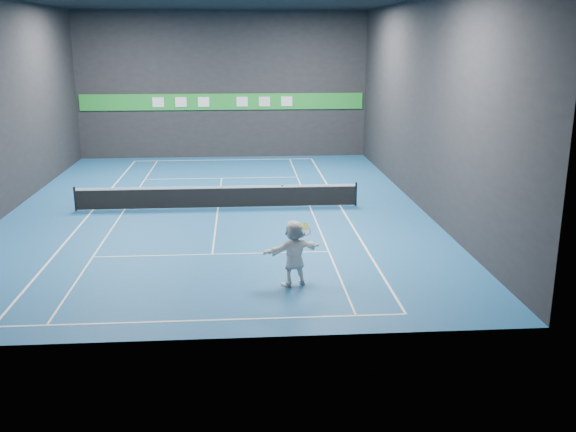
{
  "coord_description": "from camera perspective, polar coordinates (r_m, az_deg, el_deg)",
  "views": [
    {
      "loc": [
        1.08,
        -27.78,
        7.24
      ],
      "look_at": [
        2.62,
        -6.99,
        1.5
      ],
      "focal_mm": 40.0,
      "sensor_mm": 36.0,
      "label": 1
    }
  ],
  "objects": [
    {
      "name": "baseline_far",
      "position": [
        40.34,
        -5.71,
        4.99
      ],
      "size": [
        10.98,
        0.08,
        0.01
      ],
      "primitive_type": "cube",
      "color": "white",
      "rests_on": "ground"
    },
    {
      "name": "sideline_doubles_right",
      "position": [
        29.05,
        4.64,
        0.92
      ],
      "size": [
        0.08,
        23.78,
        0.01
      ],
      "primitive_type": "cube",
      "color": "white",
      "rests_on": "ground"
    },
    {
      "name": "wall_front",
      "position": [
        15.08,
        -8.29,
        4.75
      ],
      "size": [
        18.0,
        0.1,
        9.0
      ],
      "primitive_type": "cube",
      "color": "black",
      "rests_on": "ground"
    },
    {
      "name": "sideline_singles_left",
      "position": [
        29.18,
        -14.33,
        0.54
      ],
      "size": [
        0.06,
        23.78,
        0.01
      ],
      "primitive_type": "cube",
      "color": "white",
      "rests_on": "ground"
    },
    {
      "name": "ground",
      "position": [
        28.73,
        -6.24,
        0.71
      ],
      "size": [
        26.0,
        26.0,
        0.0
      ],
      "primitive_type": "plane",
      "color": "#175083",
      "rests_on": "ground"
    },
    {
      "name": "sponsor_banner",
      "position": [
        40.91,
        -5.81,
        10.07
      ],
      "size": [
        17.64,
        0.11,
        1.0
      ],
      "color": "#1F902E",
      "rests_on": "wall_back"
    },
    {
      "name": "tennis_ball",
      "position": [
        18.91,
        -0.51,
        2.72
      ],
      "size": [
        0.06,
        0.06,
        0.06
      ],
      "primitive_type": "sphere",
      "color": "#B3D223",
      "rests_on": "player"
    },
    {
      "name": "sideline_doubles_left",
      "position": [
        29.46,
        -16.97,
        0.49
      ],
      "size": [
        0.08,
        23.78,
        0.01
      ],
      "primitive_type": "cube",
      "color": "white",
      "rests_on": "ground"
    },
    {
      "name": "wall_right",
      "position": [
        29.02,
        11.8,
        9.66
      ],
      "size": [
        0.1,
        26.0,
        9.0
      ],
      "primitive_type": "cube",
      "color": "black",
      "rests_on": "ground"
    },
    {
      "name": "service_line_near",
      "position": [
        22.6,
        -6.75,
        -3.39
      ],
      "size": [
        8.23,
        0.06,
        0.01
      ],
      "primitive_type": "cube",
      "color": "white",
      "rests_on": "ground"
    },
    {
      "name": "baseline_near",
      "position": [
        17.5,
        -7.48,
        -9.18
      ],
      "size": [
        10.98,
        0.08,
        0.01
      ],
      "primitive_type": "cube",
      "color": "white",
      "rests_on": "ground"
    },
    {
      "name": "service_line_far",
      "position": [
        34.96,
        -5.91,
        3.37
      ],
      "size": [
        8.23,
        0.06,
        0.01
      ],
      "primitive_type": "cube",
      "color": "white",
      "rests_on": "ground"
    },
    {
      "name": "sideline_singles_right",
      "position": [
        28.87,
        1.94,
        0.87
      ],
      "size": [
        0.06,
        23.78,
        0.01
      ],
      "primitive_type": "cube",
      "color": "white",
      "rests_on": "ground"
    },
    {
      "name": "tennis_net",
      "position": [
        28.6,
        -6.27,
        1.75
      ],
      "size": [
        12.5,
        0.1,
        1.07
      ],
      "color": "black",
      "rests_on": "ground"
    },
    {
      "name": "center_service_line",
      "position": [
        28.73,
        -6.24,
        0.71
      ],
      "size": [
        0.06,
        12.8,
        0.01
      ],
      "primitive_type": "cube",
      "color": "white",
      "rests_on": "ground"
    },
    {
      "name": "player",
      "position": [
        19.39,
        0.54,
        -3.3
      ],
      "size": [
        1.99,
        1.27,
        2.05
      ],
      "primitive_type": "imported",
      "rotation": [
        0.0,
        0.0,
        3.52
      ],
      "color": "white",
      "rests_on": "ground"
    },
    {
      "name": "tennis_racket",
      "position": [
        19.28,
        1.55,
        -1.45
      ],
      "size": [
        0.44,
        0.32,
        0.79
      ],
      "color": "red",
      "rests_on": "player"
    },
    {
      "name": "wall_back",
      "position": [
        40.89,
        -5.84,
        11.48
      ],
      "size": [
        18.0,
        0.1,
        9.0
      ],
      "primitive_type": "cube",
      "color": "black",
      "rests_on": "ground"
    }
  ]
}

